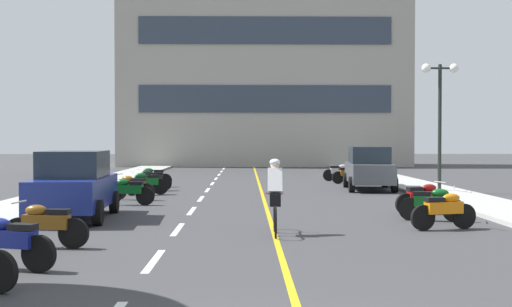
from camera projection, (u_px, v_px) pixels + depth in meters
ground_plane at (255, 192)px, 26.46m from camera, size 140.00×140.00×0.00m
curb_left at (94, 185)px, 29.35m from camera, size 2.40×72.00×0.12m
curb_right at (413, 185)px, 29.57m from camera, size 2.40×72.00×0.12m
lane_dash_1 at (154, 261)px, 11.44m from camera, size 0.14×2.20×0.01m
lane_dash_2 at (178, 229)px, 15.43m from camera, size 0.14×2.20×0.01m
lane_dash_3 at (192, 211)px, 19.43m from camera, size 0.14×2.20×0.01m
lane_dash_4 at (201, 199)px, 23.43m from camera, size 0.14×2.20×0.01m
lane_dash_5 at (207, 190)px, 27.43m from camera, size 0.14×2.20×0.01m
lane_dash_6 at (212, 184)px, 31.43m from camera, size 0.14×2.20×0.01m
lane_dash_7 at (216, 179)px, 35.43m from camera, size 0.14×2.20×0.01m
lane_dash_8 at (219, 175)px, 39.43m from camera, size 0.14×2.20×0.01m
lane_dash_9 at (221, 171)px, 43.42m from camera, size 0.14×2.20×0.01m
lane_dash_10 at (224, 169)px, 47.42m from camera, size 0.14×2.20×0.01m
lane_dash_11 at (225, 167)px, 51.42m from camera, size 0.14×2.20×0.01m
centre_line_yellow at (260, 187)px, 29.47m from camera, size 0.12×66.00×0.01m
office_building at (264, 59)px, 53.61m from camera, size 23.14×6.77×17.54m
street_lamp_mid at (440, 97)px, 25.85m from camera, size 1.46×0.36×5.01m
parked_car_near at (74, 185)px, 17.44m from camera, size 2.11×4.29×1.82m
parked_car_mid at (369, 168)px, 27.57m from camera, size 2.16×4.31×1.82m
motorcycle_1 at (9, 241)px, 10.58m from camera, size 1.65×0.77×0.92m
motorcycle_2 at (46, 224)px, 12.75m from camera, size 1.70×0.60×0.92m
motorcycle_3 at (444, 210)px, 15.39m from camera, size 1.67×0.71×0.92m
motorcycle_4 at (433, 203)px, 16.97m from camera, size 1.65×0.76×0.92m
motorcycle_5 at (423, 197)px, 18.66m from camera, size 1.67×0.69×0.92m
motorcycle_6 at (128, 191)px, 21.12m from camera, size 1.70×0.60×0.92m
motorcycle_7 at (132, 187)px, 22.89m from camera, size 1.65×0.76×0.92m
motorcycle_8 at (146, 183)px, 25.01m from camera, size 1.64×0.80×0.92m
motorcycle_9 at (151, 180)px, 26.96m from camera, size 1.65×0.76×0.92m
motorcycle_10 at (153, 177)px, 29.14m from camera, size 1.69×0.63×0.92m
motorcycle_11 at (349, 174)px, 31.54m from camera, size 1.67×0.71×0.92m
motorcycle_12 at (339, 172)px, 33.53m from camera, size 1.70×0.60×0.92m
cyclist_rider at (275, 195)px, 14.61m from camera, size 0.42×1.77×1.71m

